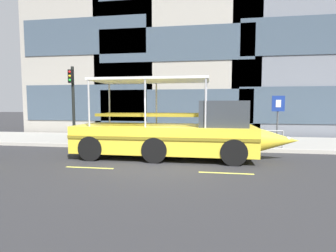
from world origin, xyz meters
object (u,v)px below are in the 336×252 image
(traffic_light_pole, at_px, (73,96))
(parking_sign, at_px, (278,112))
(duck_tour_boat, at_px, (176,133))
(pedestrian_near_bow, at_px, (238,126))

(traffic_light_pole, xyz_separation_m, parking_sign, (10.82, -0.04, -0.82))
(duck_tour_boat, distance_m, pedestrian_near_bow, 4.17)
(traffic_light_pole, bearing_deg, parking_sign, -0.19)
(duck_tour_boat, bearing_deg, pedestrian_near_bow, 46.75)
(traffic_light_pole, bearing_deg, pedestrian_near_bow, 2.78)
(parking_sign, xyz_separation_m, pedestrian_near_bow, (-1.84, 0.47, -0.73))
(traffic_light_pole, distance_m, duck_tour_boat, 6.85)
(pedestrian_near_bow, bearing_deg, traffic_light_pole, -177.22)
(parking_sign, bearing_deg, pedestrian_near_bow, 165.63)
(traffic_light_pole, height_order, parking_sign, traffic_light_pole)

